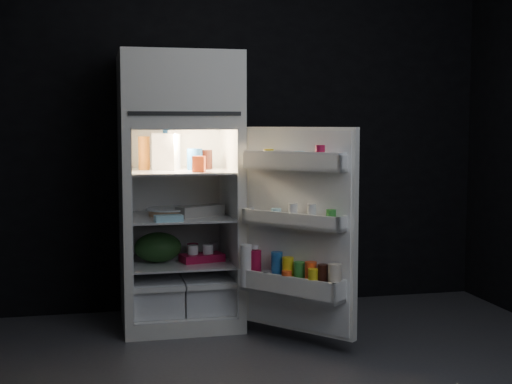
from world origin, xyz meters
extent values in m
cube|color=black|center=(0.00, 1.70, 1.35)|extent=(4.00, 0.00, 2.70)
cube|color=black|center=(0.00, -1.70, 1.35)|extent=(4.00, 0.00, 2.70)
cube|color=white|center=(-0.31, 1.30, 0.05)|extent=(0.76, 0.70, 0.10)
cube|color=white|center=(-0.67, 1.30, 0.70)|extent=(0.05, 0.70, 1.20)
cube|color=white|center=(0.04, 1.30, 0.70)|extent=(0.05, 0.70, 1.20)
cube|color=white|center=(-0.31, 1.62, 0.70)|extent=(0.66, 0.05, 1.20)
cube|color=white|center=(-0.31, 1.30, 1.33)|extent=(0.76, 0.70, 0.06)
cube|color=white|center=(-0.31, 1.30, 1.57)|extent=(0.76, 0.70, 0.42)
cube|color=black|center=(-0.31, 0.95, 1.39)|extent=(0.68, 0.01, 0.02)
cube|color=white|center=(-0.64, 1.28, 0.70)|extent=(0.01, 0.65, 1.20)
cube|color=white|center=(0.01, 1.28, 0.70)|extent=(0.01, 0.65, 1.20)
cube|color=white|center=(-0.31, 1.28, 1.30)|extent=(0.66, 0.65, 0.01)
cube|color=white|center=(-0.31, 1.28, 0.10)|extent=(0.66, 0.65, 0.01)
cube|color=white|center=(-0.31, 1.28, 1.02)|extent=(0.65, 0.63, 0.01)
cube|color=white|center=(-0.31, 1.28, 0.72)|extent=(0.65, 0.63, 0.01)
cube|color=white|center=(-0.31, 1.28, 0.42)|extent=(0.65, 0.63, 0.01)
cube|color=white|center=(-0.48, 1.30, 0.22)|extent=(0.32, 0.59, 0.22)
cube|color=white|center=(-0.15, 1.30, 0.22)|extent=(0.32, 0.59, 0.22)
cube|color=white|center=(-0.48, 0.97, 0.31)|extent=(0.32, 0.02, 0.03)
cube|color=white|center=(-0.15, 0.97, 0.31)|extent=(0.32, 0.02, 0.03)
cube|color=#FFE5B2|center=(-0.31, 1.23, 1.28)|extent=(0.14, 0.14, 0.02)
cube|color=white|center=(0.33, 0.67, 0.70)|extent=(0.53, 0.61, 1.22)
cube|color=white|center=(0.31, 0.66, 0.70)|extent=(0.47, 0.56, 1.18)
cube|color=white|center=(0.28, 0.63, 1.07)|extent=(0.51, 0.58, 0.02)
cube|color=white|center=(0.25, 0.61, 1.11)|extent=(0.45, 0.53, 0.10)
cube|color=white|center=(0.49, 0.38, 1.11)|extent=(0.08, 0.07, 0.10)
cube|color=white|center=(0.06, 0.88, 1.11)|extent=(0.08, 0.07, 0.10)
cube|color=white|center=(0.27, 0.63, 0.73)|extent=(0.51, 0.59, 0.02)
cube|color=white|center=(0.24, 0.60, 0.77)|extent=(0.45, 0.53, 0.09)
cube|color=white|center=(0.48, 0.37, 0.77)|extent=(0.09, 0.08, 0.09)
cube|color=white|center=(0.06, 0.88, 0.77)|extent=(0.09, 0.08, 0.09)
cube|color=white|center=(0.26, 0.61, 0.33)|extent=(0.54, 0.61, 0.02)
cube|color=white|center=(0.21, 0.58, 0.38)|extent=(0.45, 0.53, 0.13)
cube|color=white|center=(0.47, 0.36, 0.38)|extent=(0.12, 0.11, 0.13)
cube|color=white|center=(0.04, 0.87, 0.38)|extent=(0.12, 0.11, 0.13)
cube|color=white|center=(0.28, 0.63, 1.16)|extent=(0.49, 0.56, 0.02)
cylinder|color=#A70E34|center=(0.39, 0.49, 1.14)|extent=(0.08, 0.08, 0.13)
cylinder|color=#9CDCF2|center=(0.30, 0.60, 1.13)|extent=(0.08, 0.08, 0.09)
cylinder|color=yellow|center=(0.16, 0.77, 1.13)|extent=(0.08, 0.08, 0.10)
cylinder|color=#338C33|center=(0.44, 0.43, 0.80)|extent=(0.08, 0.08, 0.10)
cylinder|color=silver|center=(0.36, 0.53, 0.81)|extent=(0.07, 0.07, 0.13)
cylinder|color=silver|center=(0.27, 0.63, 0.81)|extent=(0.08, 0.08, 0.12)
cylinder|color=#9CDCF2|center=(0.19, 0.72, 0.79)|extent=(0.08, 0.08, 0.08)
cylinder|color=beige|center=(0.45, 0.38, 0.44)|extent=(0.11, 0.11, 0.21)
cylinder|color=black|center=(0.40, 0.45, 0.44)|extent=(0.08, 0.08, 0.19)
cylinder|color=#E7471B|center=(0.35, 0.51, 0.44)|extent=(0.10, 0.10, 0.20)
cylinder|color=#338C33|center=(0.29, 0.57, 0.43)|extent=(0.09, 0.09, 0.19)
cylinder|color=yellow|center=(0.24, 0.63, 0.44)|extent=(0.10, 0.10, 0.21)
cylinder|color=#1C5098|center=(0.19, 0.69, 0.45)|extent=(0.10, 0.10, 0.23)
cylinder|color=#A70E34|center=(0.09, 0.81, 0.45)|extent=(0.10, 0.10, 0.22)
cylinder|color=yellow|center=(0.34, 0.45, 0.42)|extent=(0.08, 0.08, 0.17)
cylinder|color=#E7471B|center=(0.23, 0.59, 0.41)|extent=(0.08, 0.08, 0.13)
cylinder|color=silver|center=(0.14, 0.70, 0.40)|extent=(0.08, 0.08, 0.12)
cylinder|color=white|center=(0.03, 0.82, 0.47)|extent=(0.10, 0.10, 0.26)
cylinder|color=white|center=(0.09, 0.81, 0.58)|extent=(0.05, 0.05, 0.02)
cube|color=white|center=(-0.39, 1.33, 1.15)|extent=(0.19, 0.19, 0.24)
cylinder|color=#1C5098|center=(-0.21, 1.31, 1.10)|extent=(0.11, 0.11, 0.14)
cylinder|color=black|center=(-0.13, 1.34, 1.09)|extent=(0.11, 0.11, 0.13)
cylinder|color=#C96C20|center=(-0.53, 1.38, 1.14)|extent=(0.10, 0.10, 0.22)
cube|color=#E7471B|center=(-0.21, 1.10, 1.08)|extent=(0.09, 0.08, 0.10)
cube|color=gray|center=(-0.18, 1.23, 0.76)|extent=(0.33, 0.24, 0.07)
cylinder|color=tan|center=(-0.38, 1.31, 0.75)|extent=(0.36, 0.36, 0.04)
cube|color=#9CDCF2|center=(-0.41, 1.03, 0.75)|extent=(0.18, 0.10, 0.04)
cube|color=beige|center=(-0.07, 1.41, 0.75)|extent=(0.11, 0.09, 0.05)
ellipsoid|color=#193815|center=(-0.46, 1.27, 0.52)|extent=(0.36, 0.32, 0.20)
cube|color=#A70E34|center=(-0.18, 1.23, 0.45)|extent=(0.30, 0.21, 0.05)
cylinder|color=#A70E34|center=(-0.21, 1.41, 0.47)|extent=(0.10, 0.10, 0.09)
cylinder|color=silver|center=(-0.06, 1.44, 0.47)|extent=(0.06, 0.06, 0.09)
camera|label=1|loc=(-0.86, -3.35, 1.33)|focal=50.00mm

